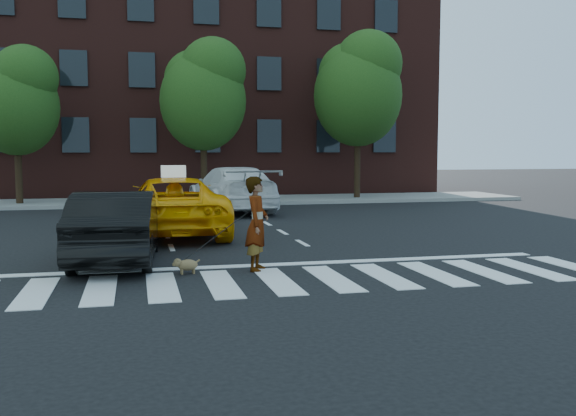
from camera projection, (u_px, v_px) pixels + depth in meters
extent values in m
plane|color=black|center=(278.00, 281.00, 11.26)|extent=(120.00, 120.00, 0.00)
cube|color=silver|center=(278.00, 281.00, 11.26)|extent=(13.00, 2.40, 0.01)
cube|color=silver|center=(260.00, 265.00, 12.81)|extent=(12.00, 0.30, 0.01)
cube|color=slate|center=(192.00, 201.00, 28.20)|extent=(30.00, 4.00, 0.15)
cube|color=#421C17|center=(178.00, 82.00, 34.94)|extent=(26.00, 10.00, 12.00)
cylinder|color=black|center=(18.00, 167.00, 25.96)|extent=(0.28, 0.28, 3.25)
ellipsoid|color=#183B10|center=(16.00, 107.00, 25.75)|extent=(3.38, 3.38, 3.89)
sphere|color=#183B10|center=(25.00, 77.00, 25.54)|extent=(2.60, 2.60, 2.60)
sphere|color=#183B10|center=(7.00, 86.00, 25.83)|extent=(2.34, 2.34, 2.34)
cylinder|color=black|center=(204.00, 163.00, 27.68)|extent=(0.28, 0.28, 3.55)
ellipsoid|color=#183B10|center=(203.00, 101.00, 27.45)|extent=(3.69, 3.69, 4.25)
sphere|color=#183B10|center=(213.00, 71.00, 27.23)|extent=(2.84, 2.84, 2.84)
sphere|color=#183B10|center=(194.00, 80.00, 27.53)|extent=(2.56, 2.56, 2.56)
cylinder|color=black|center=(357.00, 159.00, 29.29)|extent=(0.28, 0.28, 3.85)
ellipsoid|color=#183B10|center=(358.00, 96.00, 29.03)|extent=(4.00, 4.00, 4.60)
sphere|color=#183B10|center=(368.00, 64.00, 28.81)|extent=(3.08, 3.08, 3.08)
sphere|color=#183B10|center=(349.00, 74.00, 29.10)|extent=(2.77, 2.77, 2.77)
imported|color=#F6A005|center=(173.00, 206.00, 17.49)|extent=(2.65, 5.68, 1.57)
imported|color=black|center=(117.00, 227.00, 13.14)|extent=(1.86, 4.56, 1.47)
imported|color=silver|center=(232.00, 189.00, 24.11)|extent=(3.05, 6.06, 1.69)
imported|color=#999999|center=(257.00, 224.00, 12.20)|extent=(0.65, 0.77, 1.80)
ellipsoid|color=olive|center=(188.00, 265.00, 11.92)|extent=(0.40, 0.24, 0.21)
sphere|color=olive|center=(178.00, 263.00, 11.85)|extent=(0.17, 0.17, 0.16)
sphere|color=olive|center=(174.00, 264.00, 11.83)|extent=(0.08, 0.08, 0.07)
cylinder|color=olive|center=(197.00, 261.00, 11.98)|extent=(0.11, 0.05, 0.09)
sphere|color=olive|center=(177.00, 260.00, 11.90)|extent=(0.06, 0.06, 0.06)
sphere|color=olive|center=(178.00, 261.00, 11.80)|extent=(0.06, 0.06, 0.06)
cylinder|color=olive|center=(182.00, 272.00, 11.85)|extent=(0.04, 0.04, 0.10)
cylinder|color=olive|center=(181.00, 271.00, 11.94)|extent=(0.04, 0.04, 0.10)
cylinder|color=olive|center=(194.00, 271.00, 11.92)|extent=(0.04, 0.04, 0.10)
cylinder|color=olive|center=(193.00, 270.00, 12.01)|extent=(0.04, 0.04, 0.10)
cube|color=white|center=(173.00, 171.00, 17.21)|extent=(0.65, 0.28, 0.32)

